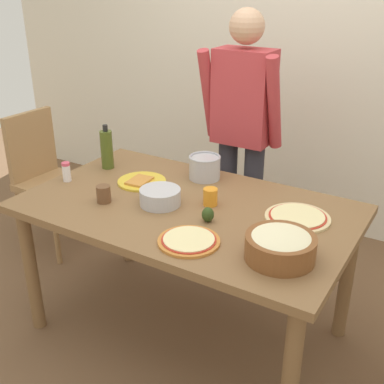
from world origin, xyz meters
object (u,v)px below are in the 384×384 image
object	(u,v)px
mixing_bowl_steel	(160,197)
avocado	(208,215)
popcorn_bowl	(280,245)
cup_orange	(210,197)
pizza_raw_on_board	(298,217)
cup_small_brown	(104,194)
olive_oil_bottle	(107,149)
pizza_cooked_on_tray	(189,241)
plate_with_slice	(141,181)
salt_shaker	(66,172)
dining_table	(187,221)
person_cook	(242,128)
chair_wooden_left	(45,173)
steel_pot	(205,167)

from	to	relation	value
mixing_bowl_steel	avocado	bearing A→B (deg)	-6.86
popcorn_bowl	cup_orange	xyz separation A→B (m)	(-0.47, 0.28, -0.02)
mixing_bowl_steel	pizza_raw_on_board	bearing A→B (deg)	17.81
mixing_bowl_steel	cup_small_brown	size ratio (longest dim) A/B	2.35
olive_oil_bottle	avocado	xyz separation A→B (m)	(0.82, -0.27, -0.08)
mixing_bowl_steel	cup_orange	distance (m)	0.24
pizza_cooked_on_tray	cup_small_brown	xyz separation A→B (m)	(-0.56, 0.12, 0.03)
plate_with_slice	pizza_cooked_on_tray	bearing A→B (deg)	-36.30
olive_oil_bottle	cup_small_brown	world-z (taller)	olive_oil_bottle
popcorn_bowl	salt_shaker	bearing A→B (deg)	174.03
plate_with_slice	olive_oil_bottle	xyz separation A→B (m)	(-0.30, 0.08, 0.11)
dining_table	plate_with_slice	size ratio (longest dim) A/B	6.15
person_cook	avocado	size ratio (longest dim) A/B	23.14
dining_table	salt_shaker	size ratio (longest dim) A/B	15.09
olive_oil_bottle	salt_shaker	size ratio (longest dim) A/B	2.42
cup_small_brown	avocado	bearing A→B (deg)	9.24
plate_with_slice	salt_shaker	distance (m)	0.41
dining_table	avocado	world-z (taller)	avocado
pizza_raw_on_board	avocado	size ratio (longest dim) A/B	4.29
chair_wooden_left	avocado	bearing A→B (deg)	-14.53
chair_wooden_left	mixing_bowl_steel	distance (m)	1.28
chair_wooden_left	steel_pot	distance (m)	1.26
mixing_bowl_steel	person_cook	bearing A→B (deg)	87.45
popcorn_bowl	cup_small_brown	world-z (taller)	popcorn_bowl
person_cook	plate_with_slice	distance (m)	0.73
mixing_bowl_steel	olive_oil_bottle	world-z (taller)	olive_oil_bottle
avocado	dining_table	bearing A→B (deg)	151.36
chair_wooden_left	steel_pot	size ratio (longest dim) A/B	5.48
cup_orange	dining_table	bearing A→B (deg)	-146.83
pizza_raw_on_board	avocado	bearing A→B (deg)	-145.29
steel_pot	dining_table	bearing A→B (deg)	-74.45
plate_with_slice	olive_oil_bottle	bearing A→B (deg)	165.63
plate_with_slice	olive_oil_bottle	size ratio (longest dim) A/B	1.02
chair_wooden_left	cup_orange	world-z (taller)	chair_wooden_left
chair_wooden_left	cup_orange	xyz separation A→B (m)	(1.42, -0.23, 0.26)
dining_table	chair_wooden_left	distance (m)	1.36
mixing_bowl_steel	avocado	xyz separation A→B (m)	(0.29, -0.03, -0.01)
salt_shaker	pizza_cooked_on_tray	bearing A→B (deg)	-13.30
cup_small_brown	steel_pot	bearing A→B (deg)	62.17
avocado	cup_small_brown	bearing A→B (deg)	-170.76
chair_wooden_left	person_cook	bearing A→B (deg)	20.43
mixing_bowl_steel	steel_pot	xyz separation A→B (m)	(0.02, 0.40, 0.03)
popcorn_bowl	cup_orange	size ratio (longest dim) A/B	3.29
avocado	person_cook	bearing A→B (deg)	106.35
steel_pot	olive_oil_bottle	bearing A→B (deg)	-164.41
plate_with_slice	salt_shaker	size ratio (longest dim) A/B	2.45
steel_pot	cup_orange	bearing A→B (deg)	-55.21
pizza_raw_on_board	pizza_cooked_on_tray	world-z (taller)	same
dining_table	olive_oil_bottle	xyz separation A→B (m)	(-0.65, 0.18, 0.20)
plate_with_slice	steel_pot	world-z (taller)	steel_pot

